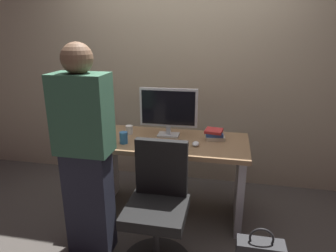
{
  "coord_description": "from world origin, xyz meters",
  "views": [
    {
      "loc": [
        0.51,
        -2.54,
        1.72
      ],
      "look_at": [
        0.0,
        -0.05,
        0.9
      ],
      "focal_mm": 32.35,
      "sensor_mm": 36.0,
      "label": 1
    }
  ],
  "objects_px": {
    "keyboard": "(163,143)",
    "book_stack": "(214,134)",
    "person_at_desk": "(85,153)",
    "mouse": "(196,144)",
    "desk": "(169,163)",
    "cup_near_keyboard": "(124,138)",
    "office_chair": "(158,211)",
    "monitor": "(168,110)",
    "cup_by_monitor": "(129,130)"
  },
  "relations": [
    {
      "from": "person_at_desk",
      "to": "mouse",
      "type": "xyz_separation_m",
      "value": [
        0.76,
        0.55,
        -0.07
      ]
    },
    {
      "from": "mouse",
      "to": "cup_near_keyboard",
      "type": "distance_m",
      "value": 0.64
    },
    {
      "from": "monitor",
      "to": "cup_by_monitor",
      "type": "xyz_separation_m",
      "value": [
        -0.38,
        -0.02,
        -0.22
      ]
    },
    {
      "from": "person_at_desk",
      "to": "cup_near_keyboard",
      "type": "distance_m",
      "value": 0.5
    },
    {
      "from": "person_at_desk",
      "to": "mouse",
      "type": "relative_size",
      "value": 16.39
    },
    {
      "from": "person_at_desk",
      "to": "office_chair",
      "type": "bearing_deg",
      "value": -1.17
    },
    {
      "from": "desk",
      "to": "monitor",
      "type": "relative_size",
      "value": 2.65
    },
    {
      "from": "mouse",
      "to": "keyboard",
      "type": "bearing_deg",
      "value": -174.52
    },
    {
      "from": "desk",
      "to": "monitor",
      "type": "bearing_deg",
      "value": 104.48
    },
    {
      "from": "monitor",
      "to": "cup_near_keyboard",
      "type": "bearing_deg",
      "value": -141.48
    },
    {
      "from": "desk",
      "to": "monitor",
      "type": "height_order",
      "value": "monitor"
    },
    {
      "from": "keyboard",
      "to": "book_stack",
      "type": "bearing_deg",
      "value": 27.58
    },
    {
      "from": "mouse",
      "to": "office_chair",
      "type": "bearing_deg",
      "value": -110.5
    },
    {
      "from": "cup_near_keyboard",
      "to": "cup_by_monitor",
      "type": "relative_size",
      "value": 1.25
    },
    {
      "from": "keyboard",
      "to": "book_stack",
      "type": "xyz_separation_m",
      "value": [
        0.44,
        0.22,
        0.04
      ]
    },
    {
      "from": "office_chair",
      "to": "cup_by_monitor",
      "type": "relative_size",
      "value": 11.35
    },
    {
      "from": "person_at_desk",
      "to": "mouse",
      "type": "bearing_deg",
      "value": 35.86
    },
    {
      "from": "mouse",
      "to": "cup_near_keyboard",
      "type": "bearing_deg",
      "value": -173.59
    },
    {
      "from": "desk",
      "to": "mouse",
      "type": "relative_size",
      "value": 14.31
    },
    {
      "from": "desk",
      "to": "cup_by_monitor",
      "type": "bearing_deg",
      "value": 167.54
    },
    {
      "from": "desk",
      "to": "cup_near_keyboard",
      "type": "distance_m",
      "value": 0.5
    },
    {
      "from": "keyboard",
      "to": "mouse",
      "type": "relative_size",
      "value": 4.3
    },
    {
      "from": "mouse",
      "to": "book_stack",
      "type": "distance_m",
      "value": 0.25
    },
    {
      "from": "keyboard",
      "to": "cup_near_keyboard",
      "type": "height_order",
      "value": "cup_near_keyboard"
    },
    {
      "from": "desk",
      "to": "person_at_desk",
      "type": "xyz_separation_m",
      "value": [
        -0.5,
        -0.64,
        0.32
      ]
    },
    {
      "from": "office_chair",
      "to": "keyboard",
      "type": "bearing_deg",
      "value": 98.55
    },
    {
      "from": "book_stack",
      "to": "monitor",
      "type": "bearing_deg",
      "value": 178.19
    },
    {
      "from": "office_chair",
      "to": "mouse",
      "type": "distance_m",
      "value": 0.69
    },
    {
      "from": "keyboard",
      "to": "cup_by_monitor",
      "type": "height_order",
      "value": "cup_by_monitor"
    },
    {
      "from": "cup_near_keyboard",
      "to": "book_stack",
      "type": "bearing_deg",
      "value": 18.63
    },
    {
      "from": "cup_near_keyboard",
      "to": "office_chair",
      "type": "bearing_deg",
      "value": -49.11
    },
    {
      "from": "desk",
      "to": "cup_near_keyboard",
      "type": "relative_size",
      "value": 13.78
    },
    {
      "from": "keyboard",
      "to": "book_stack",
      "type": "height_order",
      "value": "book_stack"
    },
    {
      "from": "book_stack",
      "to": "keyboard",
      "type": "bearing_deg",
      "value": -153.35
    },
    {
      "from": "office_chair",
      "to": "person_at_desk",
      "type": "relative_size",
      "value": 0.57
    },
    {
      "from": "desk",
      "to": "office_chair",
      "type": "relative_size",
      "value": 1.52
    },
    {
      "from": "office_chair",
      "to": "person_at_desk",
      "type": "xyz_separation_m",
      "value": [
        -0.55,
        0.01,
        0.41
      ]
    },
    {
      "from": "monitor",
      "to": "mouse",
      "type": "relative_size",
      "value": 5.41
    },
    {
      "from": "desk",
      "to": "person_at_desk",
      "type": "height_order",
      "value": "person_at_desk"
    },
    {
      "from": "office_chair",
      "to": "person_at_desk",
      "type": "height_order",
      "value": "person_at_desk"
    },
    {
      "from": "monitor",
      "to": "cup_near_keyboard",
      "type": "height_order",
      "value": "monitor"
    },
    {
      "from": "office_chair",
      "to": "book_stack",
      "type": "bearing_deg",
      "value": 64.51
    },
    {
      "from": "cup_by_monitor",
      "to": "book_stack",
      "type": "xyz_separation_m",
      "value": [
        0.81,
        0.01,
        0.01
      ]
    },
    {
      "from": "person_at_desk",
      "to": "monitor",
      "type": "relative_size",
      "value": 3.03
    },
    {
      "from": "person_at_desk",
      "to": "book_stack",
      "type": "relative_size",
      "value": 8.48
    },
    {
      "from": "monitor",
      "to": "person_at_desk",
      "type": "bearing_deg",
      "value": -122.17
    },
    {
      "from": "monitor",
      "to": "book_stack",
      "type": "height_order",
      "value": "monitor"
    },
    {
      "from": "desk",
      "to": "cup_by_monitor",
      "type": "relative_size",
      "value": 17.28
    },
    {
      "from": "person_at_desk",
      "to": "cup_by_monitor",
      "type": "distance_m",
      "value": 0.74
    },
    {
      "from": "office_chair",
      "to": "monitor",
      "type": "relative_size",
      "value": 1.74
    }
  ]
}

